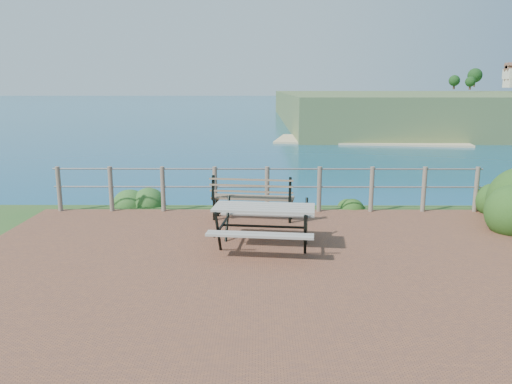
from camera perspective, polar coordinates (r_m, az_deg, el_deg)
ground at (r=7.90m, az=1.66°, el=-8.31°), size 10.00×7.00×0.12m
ocean at (r=207.42m, az=0.40°, el=11.23°), size 1200.00×1200.00×0.00m
safety_railing at (r=10.97m, az=1.28°, el=0.61°), size 9.40×0.10×1.00m
picnic_table at (r=8.53m, az=0.92°, el=-3.48°), size 1.78×1.48×0.72m
park_bench at (r=10.27m, az=-0.36°, el=0.15°), size 1.74×0.65×0.96m
shrub_right_edge at (r=12.23m, az=26.79°, el=-2.26°), size 0.99×0.99×1.41m
shrub_lip_west at (r=12.10m, az=-13.32°, el=-1.42°), size 0.87×0.87×0.66m
shrub_lip_east at (r=11.82m, az=11.49°, el=-1.65°), size 0.66×0.66×0.36m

